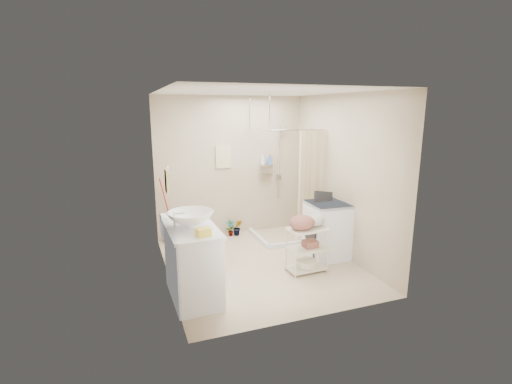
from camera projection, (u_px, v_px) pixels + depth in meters
floor at (261, 265)px, 5.75m from camera, size 3.20×3.20×0.00m
ceiling at (261, 91)px, 5.18m from camera, size 2.80×3.20×0.04m
wall_back at (231, 167)px, 6.93m from camera, size 2.80×0.04×2.60m
wall_front at (313, 210)px, 4.00m from camera, size 2.80×0.04×2.60m
wall_left at (164, 189)px, 5.00m from camera, size 0.04×3.20×2.60m
wall_right at (343, 177)px, 5.93m from camera, size 0.04×3.20×2.60m
vanity at (193, 263)px, 4.68m from camera, size 0.62×1.08×0.94m
sink at (191, 219)px, 4.57m from camera, size 0.59×0.59×0.20m
counter_basket at (203, 232)px, 4.26m from camera, size 0.18×0.15×0.09m
floor_basket at (209, 305)px, 4.43m from camera, size 0.28×0.23×0.13m
toilet at (187, 238)px, 5.79m from camera, size 0.77×0.45×0.78m
mop at (166, 211)px, 6.57m from camera, size 0.15×0.15×1.19m
potted_plant_a at (230, 228)px, 7.01m from camera, size 0.19×0.15×0.32m
potted_plant_b at (238, 227)px, 7.05m from camera, size 0.19×0.17×0.31m
hanging_towel at (223, 157)px, 6.82m from camera, size 0.28×0.03×0.42m
towel_ring at (167, 180)px, 4.78m from camera, size 0.04×0.22×0.34m
tp_holder at (169, 229)px, 5.18m from camera, size 0.08×0.12×0.14m
shower at (284, 182)px, 6.76m from camera, size 1.10×1.10×2.10m
shampoo_bottle_a at (263, 159)px, 7.05m from camera, size 0.09×0.09×0.21m
shampoo_bottle_b at (270, 159)px, 7.08m from camera, size 0.11×0.11×0.19m
washing_machine at (328, 230)px, 5.99m from camera, size 0.64×0.66×0.90m
laundry_rack at (307, 245)px, 5.45m from camera, size 0.59×0.37×0.80m
ironing_board at (323, 224)px, 5.93m from camera, size 0.32×0.11×1.11m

